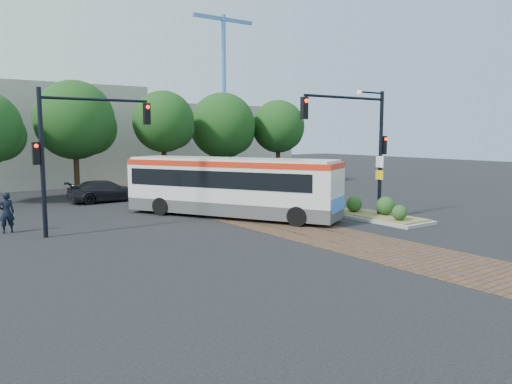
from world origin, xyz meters
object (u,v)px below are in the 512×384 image
(signal_pole_main, at_px, (364,134))
(signal_pole_left, at_px, (71,141))
(city_bus, at_px, (230,184))
(traffic_island, at_px, (377,212))
(officer, at_px, (6,213))
(parked_car, at_px, (106,191))

(signal_pole_main, xyz_separation_m, signal_pole_left, (-12.23, 4.80, -0.29))
(city_bus, xyz_separation_m, signal_pole_left, (-7.66, 0.15, 2.22))
(traffic_island, distance_m, officer, 16.86)
(officer, relative_size, parked_car, 0.38)
(signal_pole_main, bearing_deg, signal_pole_left, 158.55)
(traffic_island, xyz_separation_m, parked_car, (-8.68, 13.96, 0.34))
(signal_pole_left, relative_size, parked_car, 1.31)
(signal_pole_main, distance_m, signal_pole_left, 13.14)
(traffic_island, relative_size, parked_car, 1.13)
(parked_car, bearing_deg, signal_pole_main, -151.91)
(traffic_island, relative_size, signal_pole_main, 0.87)
(traffic_island, height_order, signal_pole_main, signal_pole_main)
(officer, height_order, parked_car, officer)
(signal_pole_main, xyz_separation_m, parked_car, (-7.73, 13.87, -3.49))
(parked_car, bearing_deg, signal_pole_left, 152.57)
(signal_pole_left, height_order, officer, signal_pole_left)
(signal_pole_left, bearing_deg, officer, 139.50)
(city_bus, distance_m, parked_car, 9.80)
(signal_pole_main, relative_size, officer, 3.44)
(officer, bearing_deg, traffic_island, 154.90)
(signal_pole_left, distance_m, parked_car, 10.62)
(city_bus, distance_m, signal_pole_left, 7.98)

